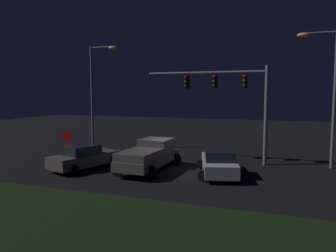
# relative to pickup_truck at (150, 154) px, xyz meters

# --- Properties ---
(ground_plane) EXTENTS (80.00, 80.00, 0.00)m
(ground_plane) POSITION_rel_pickup_truck_xyz_m (0.79, 1.26, -1.00)
(ground_plane) COLOR black
(grass_median) EXTENTS (25.04, 6.40, 0.10)m
(grass_median) POSITION_rel_pickup_truck_xyz_m (0.79, -8.74, -0.95)
(grass_median) COLOR black
(grass_median) RESTS_ON ground_plane
(pickup_truck) EXTENTS (2.99, 5.47, 1.80)m
(pickup_truck) POSITION_rel_pickup_truck_xyz_m (0.00, 0.00, 0.00)
(pickup_truck) COLOR #514C47
(pickup_truck) RESTS_ON ground_plane
(car_sedan) EXTENTS (3.32, 4.74, 1.51)m
(car_sedan) POSITION_rel_pickup_truck_xyz_m (-3.95, -1.17, -0.26)
(car_sedan) COLOR #514C47
(car_sedan) RESTS_ON ground_plane
(car_sedan_far) EXTENTS (3.23, 4.73, 1.51)m
(car_sedan_far) POSITION_rel_pickup_truck_xyz_m (4.28, 0.05, -0.26)
(car_sedan_far) COLOR #B7B7BC
(car_sedan_far) RESTS_ON ground_plane
(traffic_signal_gantry) EXTENTS (8.32, 0.56, 6.50)m
(traffic_signal_gantry) POSITION_rel_pickup_truck_xyz_m (4.12, 3.88, 3.90)
(traffic_signal_gantry) COLOR slate
(traffic_signal_gantry) RESTS_ON ground_plane
(street_lamp_left) EXTENTS (2.48, 0.44, 8.60)m
(street_lamp_left) POSITION_rel_pickup_truck_xyz_m (-7.19, 5.66, 4.36)
(street_lamp_left) COLOR slate
(street_lamp_left) RESTS_ON ground_plane
(street_lamp_right) EXTENTS (2.42, 0.44, 8.57)m
(street_lamp_right) POSITION_rel_pickup_truck_xyz_m (10.13, 4.29, 4.34)
(street_lamp_right) COLOR slate
(street_lamp_right) RESTS_ON ground_plane
(stop_sign) EXTENTS (0.76, 0.08, 2.23)m
(stop_sign) POSITION_rel_pickup_truck_xyz_m (-6.04, 0.05, 0.56)
(stop_sign) COLOR slate
(stop_sign) RESTS_ON ground_plane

